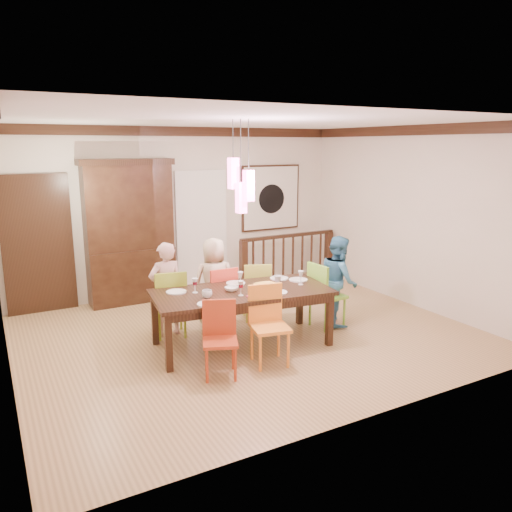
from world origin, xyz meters
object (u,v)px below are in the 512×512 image
china_hutch (129,232)px  person_far_left (166,289)px  balustrade (288,258)px  person_far_mid (214,282)px  dining_table (242,296)px  person_end_right (339,280)px  chair_far_left (170,298)px  chair_end_right (328,290)px

china_hutch → person_far_left: 1.85m
balustrade → person_far_mid: (-2.14, -1.38, 0.15)m
dining_table → person_end_right: bearing=9.0°
chair_far_left → person_far_left: 0.13m
person_far_mid → dining_table: bearing=100.0°
dining_table → person_far_mid: size_ratio=1.85×
balustrade → person_far_left: bearing=-154.8°
person_far_left → person_end_right: person_far_left is taller
chair_end_right → chair_far_left: bearing=66.0°
chair_far_left → person_far_mid: bearing=-162.5°
dining_table → person_far_left: person_far_left is taller
person_far_mid → person_far_left: bearing=13.7°
person_far_mid → person_end_right: (1.62, -0.82, 0.01)m
china_hutch → person_end_right: size_ratio=1.81×
dining_table → person_far_mid: 0.86m
dining_table → china_hutch: china_hutch is taller
balustrade → person_far_left: size_ratio=1.55×
balustrade → china_hutch: bearing=172.1°
chair_far_left → person_end_right: (2.33, -0.74, 0.12)m
chair_far_left → dining_table: bearing=143.3°
chair_far_left → person_far_left: (-0.04, 0.03, 0.12)m
dining_table → chair_far_left: bearing=139.7°
person_far_left → person_end_right: size_ratio=1.00×
dining_table → chair_end_right: chair_end_right is taller
chair_end_right → person_end_right: bearing=-85.2°
person_far_left → person_far_mid: size_ratio=1.01×
dining_table → person_end_right: size_ratio=1.83×
dining_table → person_far_left: (-0.75, 0.81, -0.01)m
chair_end_right → balustrade: 2.35m
china_hutch → person_end_right: 3.52m
dining_table → china_hutch: size_ratio=1.01×
balustrade → person_end_right: bearing=-104.4°
china_hutch → person_far_left: (0.00, -1.77, -0.53)m
person_far_mid → balustrade: bearing=-137.4°
person_far_mid → person_end_right: bearing=163.1°
chair_end_right → person_far_left: (-2.15, 0.80, 0.11)m
china_hutch → person_far_left: bearing=-89.9°
dining_table → person_far_left: size_ratio=1.82×
person_far_mid → chair_far_left: bearing=16.3°
china_hutch → balustrade: 3.00m
balustrade → person_far_mid: 2.55m
chair_far_left → person_end_right: person_end_right is taller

